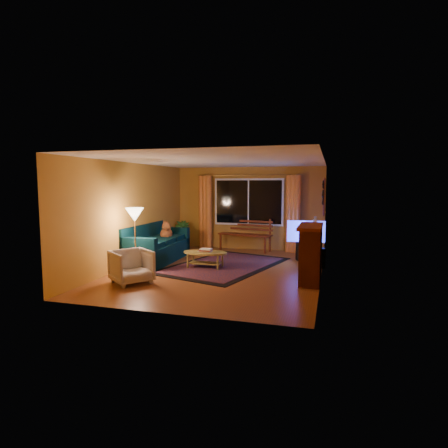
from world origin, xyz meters
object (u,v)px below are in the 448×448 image
(coffee_table, at_px, (205,260))
(tv_console, at_px, (310,254))
(armchair, at_px, (131,265))
(bench, at_px, (245,243))
(floor_lamp, at_px, (135,241))
(sofa, at_px, (156,243))

(coffee_table, bearing_deg, tv_console, 26.40)
(armchair, bearing_deg, tv_console, -11.48)
(bench, distance_m, floor_lamp, 3.91)
(floor_lamp, distance_m, tv_console, 4.26)
(tv_console, bearing_deg, floor_lamp, -171.80)
(armchair, distance_m, coffee_table, 1.98)
(armchair, bearing_deg, sofa, 51.25)
(tv_console, bearing_deg, armchair, -160.86)
(sofa, relative_size, floor_lamp, 1.61)
(bench, xyz_separation_m, armchair, (-1.35, -4.27, 0.13))
(bench, distance_m, armchair, 4.48)
(sofa, xyz_separation_m, armchair, (0.51, -2.12, -0.10))
(coffee_table, xyz_separation_m, tv_console, (2.35, 1.17, 0.04))
(bench, relative_size, floor_lamp, 1.10)
(bench, height_order, tv_console, bench)
(tv_console, bearing_deg, bench, 123.22)
(armchair, bearing_deg, coffee_table, 8.03)
(floor_lamp, distance_m, coffee_table, 1.70)
(tv_console, bearing_deg, coffee_table, -175.36)
(bench, distance_m, coffee_table, 2.58)
(sofa, bearing_deg, bench, 47.32)
(bench, bearing_deg, sofa, -118.95)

